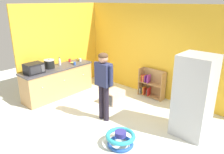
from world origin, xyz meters
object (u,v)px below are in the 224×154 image
bookshelf (151,85)px  microwave (34,68)px  refrigerator (194,96)px  blue_cup (75,63)px  pet_carrier (114,97)px  white_cup (80,60)px  baby_walker (120,139)px  red_cup (70,60)px  yellow_cup (78,59)px  kitchen_counter (58,81)px  banana_bunch (73,62)px  crock_pot (49,64)px  clear_bottle (60,62)px  standing_person (104,80)px

bookshelf → microwave: microwave is taller
refrigerator → blue_cup: bearing=-176.9°
bookshelf → microwave: 3.39m
bookshelf → pet_carrier: bearing=-116.5°
white_cup → baby_walker: bearing=-27.4°
pet_carrier → bookshelf: bearing=63.5°
refrigerator → baby_walker: 1.77m
baby_walker → red_cup: 3.55m
yellow_cup → red_cup: bearing=-107.7°
bookshelf → white_cup: bearing=-156.9°
bookshelf → kitchen_counter: bearing=-139.7°
banana_bunch → yellow_cup: yellow_cup is taller
refrigerator → pet_carrier: 2.37m
kitchen_counter → microwave: microwave is taller
kitchen_counter → crock_pot: size_ratio=7.39×
kitchen_counter → yellow_cup: size_ratio=23.41×
pet_carrier → crock_pot: size_ratio=1.83×
clear_bottle → white_cup: size_ratio=2.59×
bookshelf → crock_pot: 3.07m
kitchen_counter → yellow_cup: bearing=97.2°
baby_walker → banana_bunch: (-2.99, 1.24, 0.77)m
standing_person → red_cup: 2.37m
yellow_cup → red_cup: same height
white_cup → red_cup: same height
bookshelf → red_cup: 2.69m
refrigerator → white_cup: size_ratio=18.74×
microwave → clear_bottle: microwave is taller
pet_carrier → yellow_cup: size_ratio=5.81×
refrigerator → standing_person: bearing=-155.7°
standing_person → banana_bunch: (-2.02, 0.71, -0.10)m
refrigerator → bookshelf: size_ratio=2.09×
bookshelf → blue_cup: bearing=-146.0°
standing_person → pet_carrier: 1.28m
standing_person → banana_bunch: size_ratio=10.60×
refrigerator → banana_bunch: (-3.85, -0.12, 0.04)m
pet_carrier → banana_bunch: (-1.58, -0.15, 0.75)m
baby_walker → refrigerator: bearing=57.8°
banana_bunch → yellow_cup: bearing=111.8°
yellow_cup → pet_carrier: bearing=-6.1°
banana_bunch → red_cup: bearing=168.4°
refrigerator → bookshelf: (-1.73, 1.11, -0.52)m
white_cup → red_cup: 0.34m
baby_walker → clear_bottle: clear_bottle is taller
bookshelf → white_cup: size_ratio=8.95×
yellow_cup → refrigerator: bearing=-3.1°
kitchen_counter → crock_pot: bearing=-116.6°
blue_cup → crock_pot: bearing=-112.6°
bookshelf → standing_person: standing_person is taller
refrigerator → standing_person: refrigerator is taller
yellow_cup → red_cup: (-0.09, -0.28, 0.00)m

